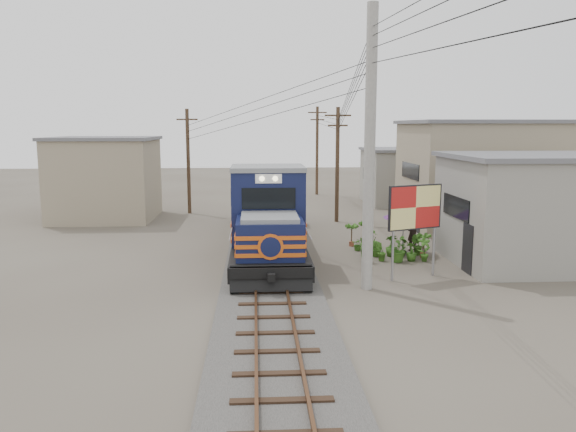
{
  "coord_description": "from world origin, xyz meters",
  "views": [
    {
      "loc": [
        -0.52,
        -20.08,
        5.87
      ],
      "look_at": [
        0.82,
        2.71,
        2.2
      ],
      "focal_mm": 35.0,
      "sensor_mm": 36.0,
      "label": 1
    }
  ],
  "objects": [
    {
      "name": "wooden_pole_far",
      "position": [
        4.8,
        28.0,
        3.93
      ],
      "size": [
        1.6,
        0.24,
        7.5
      ],
      "color": "#4C3826",
      "rests_on": "ground"
    },
    {
      "name": "ground",
      "position": [
        0.0,
        0.0,
        0.0
      ],
      "size": [
        120.0,
        120.0,
        0.0
      ],
      "primitive_type": "plane",
      "color": "#473F35",
      "rests_on": "ground"
    },
    {
      "name": "market_umbrella",
      "position": [
        6.32,
        5.14,
        1.89
      ],
      "size": [
        2.42,
        2.42,
        2.15
      ],
      "rotation": [
        0.0,
        0.0,
        0.29
      ],
      "color": "black",
      "rests_on": "ground"
    },
    {
      "name": "utility_pole_main",
      "position": [
        3.5,
        -0.5,
        5.0
      ],
      "size": [
        0.4,
        0.4,
        10.0
      ],
      "color": "#9E9B93",
      "rests_on": "ground"
    },
    {
      "name": "plant_nursery",
      "position": [
        5.48,
        4.23,
        0.49
      ],
      "size": [
        3.21,
        3.11,
        1.11
      ],
      "color": "#33661D",
      "rests_on": "ground"
    },
    {
      "name": "ballast",
      "position": [
        0.0,
        10.0,
        0.08
      ],
      "size": [
        3.6,
        70.0,
        0.16
      ],
      "primitive_type": "cube",
      "color": "#595651",
      "rests_on": "ground"
    },
    {
      "name": "shophouse_front",
      "position": [
        11.5,
        3.0,
        2.36
      ],
      "size": [
        7.35,
        6.3,
        4.7
      ],
      "color": "gray",
      "rests_on": "ground"
    },
    {
      "name": "shophouse_left",
      "position": [
        -10.0,
        16.0,
        2.61
      ],
      "size": [
        6.3,
        6.3,
        5.2
      ],
      "color": "gray",
      "rests_on": "ground"
    },
    {
      "name": "locomotive",
      "position": [
        0.0,
        6.85,
        1.78
      ],
      "size": [
        3.05,
        16.59,
        4.11
      ],
      "color": "black",
      "rests_on": "ground"
    },
    {
      "name": "shophouse_back",
      "position": [
        11.0,
        22.0,
        2.11
      ],
      "size": [
        6.3,
        6.3,
        4.2
      ],
      "color": "gray",
      "rests_on": "ground"
    },
    {
      "name": "track",
      "position": [
        0.0,
        10.0,
        0.26
      ],
      "size": [
        1.15,
        70.0,
        0.12
      ],
      "color": "#51331E",
      "rests_on": "ground"
    },
    {
      "name": "wooden_pole_mid",
      "position": [
        4.5,
        14.0,
        3.68
      ],
      "size": [
        1.6,
        0.24,
        7.0
      ],
      "color": "#4C3826",
      "rests_on": "ground"
    },
    {
      "name": "wooden_pole_left",
      "position": [
        -5.0,
        18.0,
        3.68
      ],
      "size": [
        1.6,
        0.24,
        7.0
      ],
      "color": "#4C3826",
      "rests_on": "ground"
    },
    {
      "name": "shophouse_mid",
      "position": [
        12.5,
        12.0,
        3.11
      ],
      "size": [
        8.4,
        7.35,
        6.2
      ],
      "color": "gray",
      "rests_on": "ground"
    },
    {
      "name": "billboard",
      "position": [
        5.58,
        0.81,
        2.71
      ],
      "size": [
        2.26,
        0.96,
        3.66
      ],
      "rotation": [
        0.0,
        0.0,
        0.37
      ],
      "color": "#99999E",
      "rests_on": "ground"
    },
    {
      "name": "vendor",
      "position": [
        6.91,
        5.67,
        0.84
      ],
      "size": [
        0.73,
        0.65,
        1.68
      ],
      "primitive_type": "imported",
      "rotation": [
        0.0,
        0.0,
        3.64
      ],
      "color": "black",
      "rests_on": "ground"
    },
    {
      "name": "power_lines",
      "position": [
        -0.14,
        8.49,
        7.56
      ],
      "size": [
        9.65,
        19.0,
        3.3
      ],
      "color": "black",
      "rests_on": "ground"
    }
  ]
}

